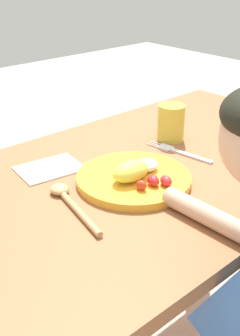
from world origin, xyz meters
name	(u,v)px	position (x,y,z in m)	size (l,w,h in m)	color
dining_table	(156,210)	(0.00, 0.00, 0.58)	(1.23, 0.72, 0.72)	#915834
plate	(134,177)	(-0.12, -0.03, 0.74)	(0.27, 0.27, 0.06)	gold
fork	(178,152)	(0.09, 0.01, 0.73)	(0.04, 0.21, 0.01)	silver
spoon	(69,200)	(-0.29, 0.00, 0.73)	(0.08, 0.22, 0.02)	tan
drinking_cup	(171,123)	(0.14, 0.09, 0.78)	(0.08, 0.08, 0.10)	gold
napkin	(50,169)	(-0.23, 0.16, 0.73)	(0.16, 0.12, 0.00)	white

